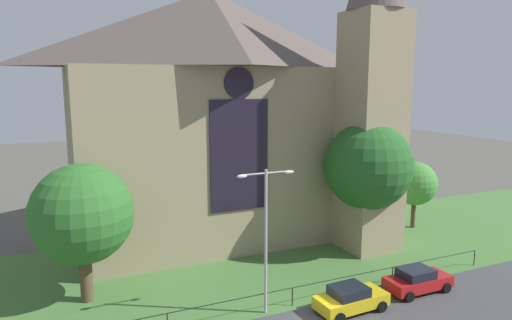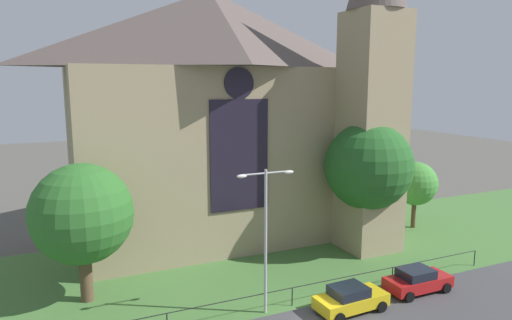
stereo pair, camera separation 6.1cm
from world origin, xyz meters
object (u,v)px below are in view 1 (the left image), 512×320
Objects in this scene: tree_left_near at (82,214)px; parked_car_yellow at (351,299)px; church_building at (223,114)px; parked_car_red at (417,280)px; tree_right_far at (415,184)px; tree_right_near at (368,167)px; streetlamp_near at (266,223)px.

tree_left_near is 1.94× the size of parked_car_yellow.
church_building is 19.22m from parked_car_red.
tree_right_near is at bearing -157.27° from tree_right_far.
tree_left_near reaches higher than streetlamp_near.
church_building is 14.93m from tree_left_near.
tree_right_near is at bearing 79.35° from parked_car_red.
tree_left_near is at bearing 159.22° from parked_car_red.
tree_left_near is 1.01× the size of streetlamp_near.
streetlamp_near is at bearing 155.48° from parked_car_yellow.
church_building reaches higher than parked_car_red.
tree_right_near is 9.16m from parked_car_red.
church_building is at bearing 34.32° from tree_left_near.
tree_right_near is at bearing 26.29° from streetlamp_near.
tree_left_near reaches higher than parked_car_red.
tree_right_near is 1.21× the size of streetlamp_near.
tree_right_far is 13.89m from parked_car_red.
tree_left_near is (-20.13, 0.22, -1.32)m from tree_right_near.
church_building is 18.04m from tree_right_far.
parked_car_yellow is at bearing -132.05° from tree_right_near.
church_building is 18.23m from parked_car_yellow.
tree_right_near is (-7.68, -3.22, 2.63)m from tree_right_far.
church_building is 6.18× the size of parked_car_red.
tree_right_near is 2.34× the size of parked_car_yellow.
parked_car_yellow is at bearing -28.85° from tree_left_near.
parked_car_red is (5.27, 0.37, 0.00)m from parked_car_yellow.
church_building is 4.36× the size of tree_right_far.
streetlamp_near is at bearing -100.57° from church_building.
church_building is at bearing 79.43° from streetlamp_near.
tree_left_near is (-11.63, -7.94, -4.94)m from church_building.
tree_right_near is 2.38× the size of parked_car_red.
tree_left_near reaches higher than parked_car_yellow.
parked_car_yellow is (4.49, -1.81, -4.50)m from streetlamp_near.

